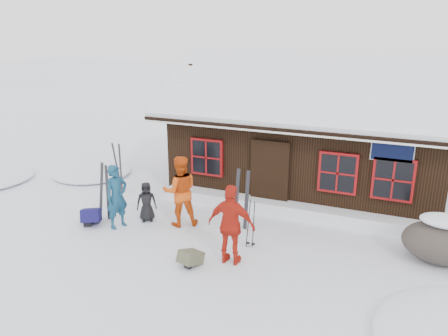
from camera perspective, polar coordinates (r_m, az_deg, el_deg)
The scene contains 15 objects.
ground at distance 11.21m, azimuth -2.41°, elevation -9.05°, with size 120.00×120.00×0.00m, color white.
mountain_hut at distance 14.70m, azimuth 11.29°, elevation 3.67°, with size 8.90×6.09×4.42m.
snow_drift at distance 12.60m, azimuth 8.24°, elevation -5.24°, with size 7.60×0.60×0.35m, color white.
snow_mounds at distance 12.29m, azimuth 8.42°, elevation -6.74°, with size 20.60×13.20×0.48m.
skier_teal at distance 11.78m, azimuth -13.82°, elevation -3.64°, with size 0.63×0.41×1.72m, color navy.
skier_orange_left at distance 11.60m, azimuth -5.77°, elevation -3.01°, with size 0.93×0.73×1.92m, color #D3490E.
skier_orange_right at distance 9.68m, azimuth 0.97°, elevation -7.46°, with size 1.09×0.45×1.85m, color red.
skier_crouched at distance 12.12m, azimuth -10.09°, elevation -4.35°, with size 0.54×0.35×1.11m, color black.
boulder at distance 11.05m, azimuth 26.61°, elevation -8.54°, with size 1.71×1.29×1.00m.
ski_pair_left at distance 12.37m, azimuth -15.36°, elevation -3.10°, with size 0.53×0.20×1.68m.
ski_pair_mid at distance 14.48m, azimuth -13.58°, elevation -0.03°, with size 0.52×0.30×1.63m.
ski_pair_right at distance 11.35m, azimuth 2.30°, elevation -4.28°, with size 0.47×0.08×1.70m.
ski_poles at distance 10.53m, azimuth 3.53°, elevation -7.39°, with size 0.22×0.11×1.24m.
backpack_blue at distance 12.40m, azimuth -16.92°, elevation -6.28°, with size 0.47×0.63×0.34m, color #141047.
backpack_olive at distance 9.95m, azimuth -4.38°, elevation -11.89°, with size 0.38×0.51×0.28m, color #4E4E38.
Camera 1 is at (4.37, -9.03, 5.02)m, focal length 35.00 mm.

